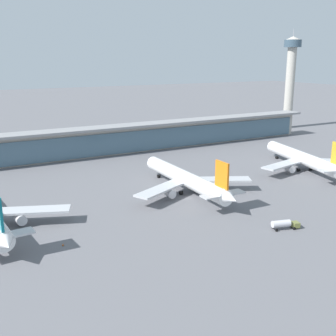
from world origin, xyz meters
TOP-DOWN VIEW (x-y plane):
  - ground_plane at (0.00, 0.00)m, footprint 1200.00×1200.00m
  - airliner_centre_stand at (2.71, 5.89)m, footprint 49.19×63.82m
  - airliner_right_stand at (66.26, 7.88)m, footprint 47.83×63.23m
  - service_truck_near_nose_grey at (20.11, 7.81)m, footprint 4.56×6.57m
  - service_truck_under_wing_olive at (9.78, -38.36)m, footprint 8.89×4.56m
  - terminal_building at (0.00, 81.13)m, footprint 263.24×12.80m
  - control_tower at (147.34, 100.12)m, footprint 12.00×12.00m
  - safety_cone_alpha at (-50.90, -17.42)m, footprint 0.62×0.62m

SIDE VIEW (x-z plane):
  - ground_plane at x=0.00m, z-range 0.00..0.00m
  - safety_cone_alpha at x=-50.90m, z-range -0.03..0.67m
  - service_truck_near_nose_grey at x=20.11m, z-range -0.54..2.16m
  - service_truck_under_wing_olive at x=9.78m, z-range 0.23..3.18m
  - airliner_centre_stand at x=2.71m, z-range -3.15..13.87m
  - airliner_right_stand at x=66.26m, z-range -3.15..13.87m
  - terminal_building at x=0.00m, z-range 0.27..15.47m
  - control_tower at x=147.34m, z-range 3.18..72.37m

